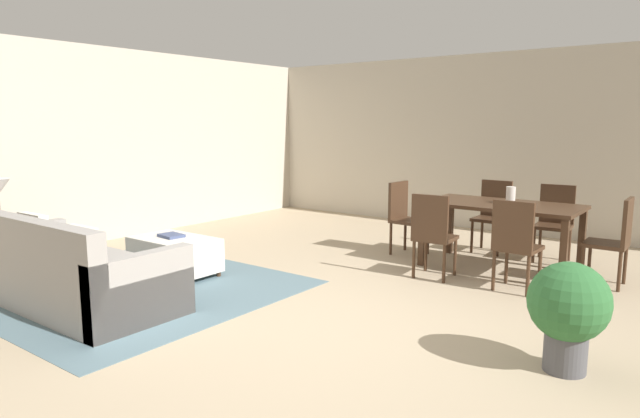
{
  "coord_description": "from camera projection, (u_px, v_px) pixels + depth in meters",
  "views": [
    {
      "loc": [
        2.66,
        -3.44,
        1.67
      ],
      "look_at": [
        -0.62,
        0.9,
        0.82
      ],
      "focal_mm": 31.24,
      "sensor_mm": 36.0,
      "label": 1
    }
  ],
  "objects": [
    {
      "name": "dining_chair_near_left",
      "position": [
        433.0,
        231.0,
        5.92
      ],
      "size": [
        0.43,
        0.43,
        0.92
      ],
      "color": "#422B1C",
      "rests_on": "ground_plane"
    },
    {
      "name": "ottoman_table",
      "position": [
        175.0,
        254.0,
        6.1
      ],
      "size": [
        0.94,
        0.6,
        0.42
      ],
      "color": "silver",
      "rests_on": "ground_plane"
    },
    {
      "name": "dining_chair_head_west",
      "position": [
        404.0,
        213.0,
        7.07
      ],
      "size": [
        0.42,
        0.42,
        0.92
      ],
      "color": "#422B1C",
      "rests_on": "ground_plane"
    },
    {
      "name": "wall_back",
      "position": [
        519.0,
        144.0,
        8.29
      ],
      "size": [
        9.0,
        0.12,
        2.7
      ],
      "primitive_type": "cube",
      "color": "#BCB2A0",
      "rests_on": "ground_plane"
    },
    {
      "name": "dining_chair_far_left",
      "position": [
        493.0,
        212.0,
        7.21
      ],
      "size": [
        0.4,
        0.4,
        0.92
      ],
      "color": "#422B1C",
      "rests_on": "ground_plane"
    },
    {
      "name": "dining_table",
      "position": [
        501.0,
        211.0,
        6.3
      ],
      "size": [
        1.69,
        0.9,
        0.76
      ],
      "color": "#422B1C",
      "rests_on": "ground_plane"
    },
    {
      "name": "dining_chair_head_east",
      "position": [
        615.0,
        237.0,
        5.64
      ],
      "size": [
        0.4,
        0.4,
        0.92
      ],
      "color": "#422B1C",
      "rests_on": "ground_plane"
    },
    {
      "name": "dining_chair_far_right",
      "position": [
        555.0,
        218.0,
        6.71
      ],
      "size": [
        0.43,
        0.43,
        0.92
      ],
      "color": "#422B1C",
      "rests_on": "ground_plane"
    },
    {
      "name": "ground_plane",
      "position": [
        314.0,
        328.0,
        4.56
      ],
      "size": [
        10.8,
        10.8,
        0.0
      ],
      "primitive_type": "plane",
      "color": "tan"
    },
    {
      "name": "dining_chair_near_right",
      "position": [
        515.0,
        240.0,
        5.46
      ],
      "size": [
        0.41,
        0.41,
        0.92
      ],
      "color": "#422B1C",
      "rests_on": "ground_plane"
    },
    {
      "name": "wall_left",
      "position": [
        70.0,
        146.0,
        7.42
      ],
      "size": [
        0.12,
        11.0,
        2.7
      ],
      "primitive_type": "cube",
      "color": "#BCB2A0",
      "rests_on": "ground_plane"
    },
    {
      "name": "area_rug",
      "position": [
        130.0,
        287.0,
        5.67
      ],
      "size": [
        3.0,
        2.8,
        0.01
      ],
      "primitive_type": "cube",
      "color": "slate",
      "rests_on": "ground_plane"
    },
    {
      "name": "couch",
      "position": [
        68.0,
        274.0,
        5.12
      ],
      "size": [
        2.24,
        0.98,
        0.86
      ],
      "color": "gray",
      "rests_on": "ground_plane"
    },
    {
      "name": "potted_plant",
      "position": [
        568.0,
        308.0,
        3.71
      ],
      "size": [
        0.54,
        0.54,
        0.76
      ],
      "color": "#4C4C51",
      "rests_on": "ground_plane"
    },
    {
      "name": "side_table",
      "position": [
        2.0,
        238.0,
        5.98
      ],
      "size": [
        0.4,
        0.4,
        0.55
      ],
      "color": "olive",
      "rests_on": "ground_plane"
    },
    {
      "name": "book_on_ottoman",
      "position": [
        171.0,
        236.0,
        6.11
      ],
      "size": [
        0.28,
        0.23,
        0.03
      ],
      "primitive_type": "cube",
      "rotation": [
        0.0,
        0.0,
        -0.11
      ],
      "color": "#3F4C72",
      "rests_on": "ottoman_table"
    },
    {
      "name": "vase_centerpiece",
      "position": [
        511.0,
        195.0,
        6.25
      ],
      "size": [
        0.1,
        0.1,
        0.19
      ],
      "primitive_type": "cylinder",
      "color": "silver",
      "rests_on": "dining_table"
    }
  ]
}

